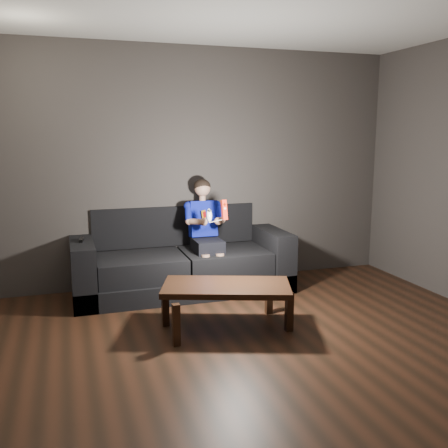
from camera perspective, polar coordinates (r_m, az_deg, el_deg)
name	(u,v)px	position (r m, az deg, el deg)	size (l,w,h in m)	color
floor	(270,378)	(3.78, 5.28, -17.07)	(5.00, 5.00, 0.00)	black
back_wall	(186,168)	(5.75, -4.36, 6.45)	(5.00, 0.04, 2.70)	#403B38
sofa	(181,264)	(5.62, -4.96, -4.53)	(2.36, 1.02, 0.91)	black
child	(205,224)	(5.53, -2.16, 0.01)	(0.45, 0.55, 1.10)	black
wii_remote_red	(224,210)	(5.11, 0.03, 1.63)	(0.06, 0.08, 0.21)	red
nunchuk_white	(209,215)	(5.08, -1.71, 1.00)	(0.06, 0.09, 0.15)	silver
wii_remote_black	(81,240)	(5.33, -15.99, -1.75)	(0.05, 0.16, 0.03)	black
coffee_table	(226,290)	(4.49, 0.28, -7.59)	(1.25, 0.90, 0.41)	black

